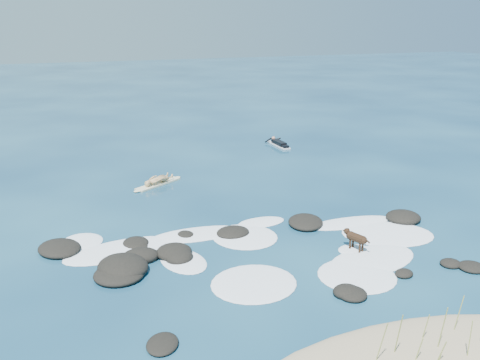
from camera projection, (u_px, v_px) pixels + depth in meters
name	position (u px, v px, depth m)	size (l,w,h in m)	color
ground	(269.00, 238.00, 18.55)	(160.00, 160.00, 0.00)	#0A2642
dune_grass	(443.00, 346.00, 11.38)	(4.11, 1.87, 1.22)	olive
reef_rocks	(207.00, 252.00, 17.18)	(13.94, 7.96, 0.60)	black
breaking_foam	(269.00, 249.00, 17.63)	(12.95, 7.68, 0.12)	white
standing_surfer_rig	(157.00, 171.00, 24.17)	(2.62, 1.80, 1.67)	beige
paddling_surfer_rig	(279.00, 144.00, 31.67)	(1.08, 2.40, 0.42)	silver
dog	(355.00, 238.00, 17.35)	(0.51, 1.10, 0.72)	black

